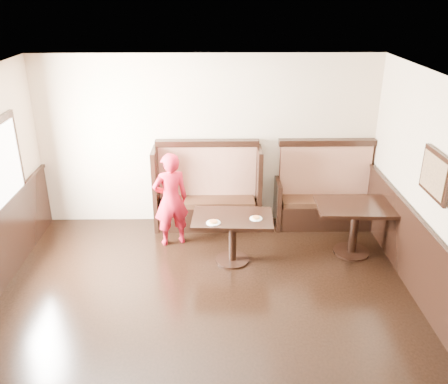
{
  "coord_description": "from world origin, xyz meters",
  "views": [
    {
      "loc": [
        0.14,
        -3.91,
        3.72
      ],
      "look_at": [
        0.25,
        2.35,
        1.0
      ],
      "focal_mm": 38.0,
      "sensor_mm": 36.0,
      "label": 1
    }
  ],
  "objects_px": {
    "table_main": "(232,227)",
    "booth_main": "(208,196)",
    "child": "(171,200)",
    "booth_neighbor": "(324,197)",
    "table_neighbor": "(355,217)"
  },
  "relations": [
    {
      "from": "table_main",
      "to": "booth_main",
      "type": "bearing_deg",
      "value": 110.29
    },
    {
      "from": "table_main",
      "to": "child",
      "type": "distance_m",
      "value": 1.09
    },
    {
      "from": "booth_neighbor",
      "to": "table_main",
      "type": "xyz_separation_m",
      "value": [
        -1.58,
        -1.19,
        0.07
      ]
    },
    {
      "from": "table_neighbor",
      "to": "booth_neighbor",
      "type": "bearing_deg",
      "value": 106.16
    },
    {
      "from": "booth_main",
      "to": "table_main",
      "type": "distance_m",
      "value": 1.25
    },
    {
      "from": "booth_main",
      "to": "table_neighbor",
      "type": "height_order",
      "value": "booth_main"
    },
    {
      "from": "table_main",
      "to": "child",
      "type": "bearing_deg",
      "value": 151.88
    },
    {
      "from": "booth_neighbor",
      "to": "table_neighbor",
      "type": "xyz_separation_m",
      "value": [
        0.24,
        -0.99,
        0.12
      ]
    },
    {
      "from": "table_main",
      "to": "table_neighbor",
      "type": "xyz_separation_m",
      "value": [
        1.82,
        0.2,
        0.04
      ]
    },
    {
      "from": "table_main",
      "to": "booth_neighbor",
      "type": "bearing_deg",
      "value": 40.03
    },
    {
      "from": "table_main",
      "to": "table_neighbor",
      "type": "height_order",
      "value": "table_neighbor"
    },
    {
      "from": "booth_neighbor",
      "to": "table_main",
      "type": "distance_m",
      "value": 1.98
    },
    {
      "from": "booth_neighbor",
      "to": "table_main",
      "type": "relative_size",
      "value": 1.41
    },
    {
      "from": "booth_main",
      "to": "child",
      "type": "bearing_deg",
      "value": -130.85
    },
    {
      "from": "booth_main",
      "to": "booth_neighbor",
      "type": "xyz_separation_m",
      "value": [
        1.95,
        -0.0,
        -0.05
      ]
    }
  ]
}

